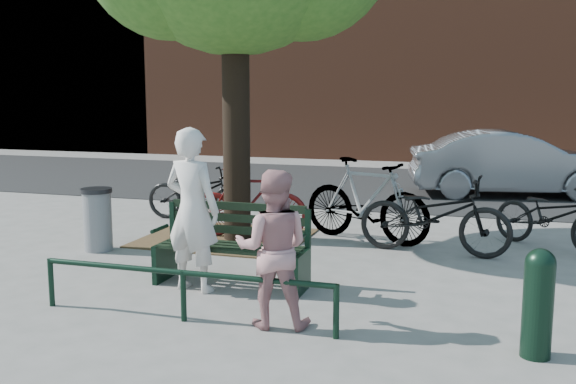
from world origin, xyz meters
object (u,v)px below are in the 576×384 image
(bicycle_c, at_px, (434,215))
(parked_car, at_px, (512,164))
(park_bench, at_px, (233,243))
(person_right, at_px, (273,249))
(bollard, at_px, (538,299))
(person_left, at_px, (192,210))
(litter_bin, at_px, (98,219))

(bicycle_c, relative_size, parked_car, 0.49)
(park_bench, distance_m, parked_car, 8.31)
(bicycle_c, bearing_deg, person_right, 165.11)
(parked_car, bearing_deg, park_bench, 145.46)
(bollard, height_order, parked_car, parked_car)
(park_bench, height_order, person_right, person_right)
(person_left, bearing_deg, litter_bin, -21.27)
(person_left, relative_size, parked_car, 0.43)
(litter_bin, xyz_separation_m, parked_car, (5.64, 6.73, 0.25))
(litter_bin, bearing_deg, park_bench, -20.88)
(person_left, height_order, bollard, person_left)
(park_bench, xyz_separation_m, person_left, (-0.34, -0.34, 0.43))
(litter_bin, bearing_deg, bicycle_c, 15.05)
(person_right, xyz_separation_m, litter_bin, (-3.26, 2.05, -0.30))
(bollard, bearing_deg, parked_car, 89.58)
(person_left, height_order, litter_bin, person_left)
(bicycle_c, bearing_deg, litter_bin, 110.72)
(person_right, relative_size, parked_car, 0.35)
(park_bench, relative_size, parked_car, 0.41)
(litter_bin, distance_m, bicycle_c, 4.64)
(person_right, height_order, bicycle_c, person_right)
(park_bench, relative_size, litter_bin, 1.99)
(person_left, distance_m, litter_bin, 2.46)
(bicycle_c, bearing_deg, bollard, -155.90)
(person_left, bearing_deg, park_bench, -124.57)
(person_left, height_order, parked_car, person_left)
(bollard, bearing_deg, park_bench, 159.64)
(park_bench, distance_m, bollard, 3.39)
(park_bench, relative_size, person_left, 0.96)
(person_right, height_order, litter_bin, person_right)
(person_right, distance_m, parked_car, 9.10)
(park_bench, height_order, bicycle_c, bicycle_c)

